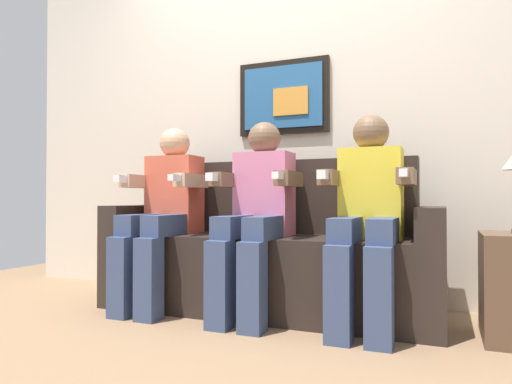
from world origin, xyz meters
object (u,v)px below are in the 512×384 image
person_in_middle (257,209)px  person_on_right (368,210)px  person_on_left (164,208)px  couch (267,258)px

person_in_middle → person_on_right: (0.61, 0.00, 0.00)m
person_in_middle → person_on_left: bearing=180.0°
couch → person_on_right: (0.61, -0.17, 0.29)m
couch → person_in_middle: bearing=-90.0°
couch → person_on_right: size_ratio=1.77×
couch → person_on_right: bearing=-15.4°
person_in_middle → couch: bearing=90.0°
couch → person_on_right: 0.70m
couch → person_on_left: (-0.61, -0.17, 0.29)m
person_on_left → person_on_right: same height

